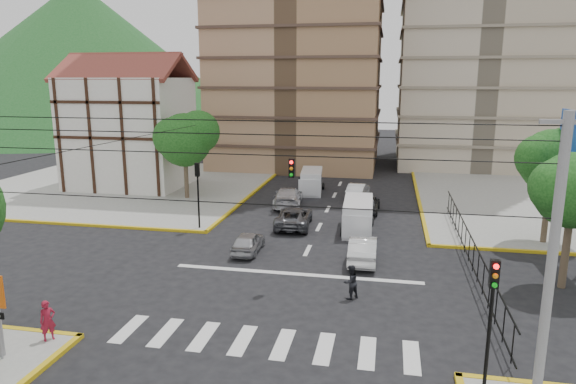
% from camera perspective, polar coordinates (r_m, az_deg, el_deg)
% --- Properties ---
extents(ground, '(160.00, 160.00, 0.00)m').
position_cam_1_polar(ground, '(25.93, 0.42, -10.06)').
color(ground, black).
rests_on(ground, ground).
extents(sidewalk_nw, '(26.00, 26.00, 0.15)m').
position_cam_1_polar(sidewalk_nw, '(50.89, -17.81, 0.73)').
color(sidewalk_nw, gray).
rests_on(sidewalk_nw, ground).
extents(crosswalk_stripes, '(12.00, 2.40, 0.01)m').
position_cam_1_polar(crosswalk_stripes, '(20.64, -2.83, -16.32)').
color(crosswalk_stripes, silver).
rests_on(crosswalk_stripes, ground).
extents(stop_line, '(13.00, 0.40, 0.01)m').
position_cam_1_polar(stop_line, '(27.02, 0.90, -9.09)').
color(stop_line, silver).
rests_on(stop_line, ground).
extents(tudor_building, '(10.80, 8.05, 12.23)m').
position_cam_1_polar(tudor_building, '(49.66, -17.19, 6.54)').
color(tudor_building, silver).
rests_on(tudor_building, ground).
extents(distant_hill, '(70.00, 70.00, 28.00)m').
position_cam_1_polar(distant_hill, '(110.89, -21.92, 13.75)').
color(distant_hill, '#1B521D').
rests_on(distant_hill, ground).
extents(park_fence, '(0.10, 22.50, 1.66)m').
position_cam_1_polar(park_fence, '(30.08, 19.36, -7.54)').
color(park_fence, black).
rests_on(park_fence, ground).
extents(tree_park_a, '(4.41, 3.60, 6.83)m').
position_cam_1_polar(tree_park_a, '(27.40, 29.30, 0.51)').
color(tree_park_a, '#473828').
rests_on(tree_park_a, ground).
extents(tree_park_c, '(4.65, 3.80, 7.25)m').
position_cam_1_polar(tree_park_c, '(34.24, 27.44, 3.36)').
color(tree_park_c, '#473828').
rests_on(tree_park_c, ground).
extents(tree_tudor, '(5.39, 4.40, 7.43)m').
position_cam_1_polar(tree_tudor, '(43.04, -11.30, 5.97)').
color(tree_tudor, '#473828').
rests_on(tree_tudor, ground).
extents(traffic_light_se, '(0.28, 0.22, 4.40)m').
position_cam_1_polar(traffic_light_se, '(17.47, 21.69, -11.49)').
color(traffic_light_se, black).
rests_on(traffic_light_se, ground).
extents(traffic_light_nw, '(0.28, 0.22, 4.40)m').
position_cam_1_polar(traffic_light_nw, '(34.32, -9.99, 0.83)').
color(traffic_light_nw, black).
rests_on(traffic_light_nw, ground).
extents(traffic_light_hanging, '(18.00, 9.12, 0.92)m').
position_cam_1_polar(traffic_light_hanging, '(22.31, -0.54, 2.06)').
color(traffic_light_hanging, black).
rests_on(traffic_light_hanging, ground).
extents(utility_pole_se, '(1.40, 0.28, 9.00)m').
position_cam_1_polar(utility_pole_se, '(16.07, 27.16, -7.76)').
color(utility_pole_se, slate).
rests_on(utility_pole_se, ground).
extents(van_right_lane, '(2.01, 4.76, 2.12)m').
position_cam_1_polar(van_right_lane, '(34.11, 7.75, -2.76)').
color(van_right_lane, silver).
rests_on(van_right_lane, ground).
extents(van_left_lane, '(2.23, 4.67, 2.03)m').
position_cam_1_polar(van_left_lane, '(45.35, 2.60, 1.11)').
color(van_left_lane, silver).
rests_on(van_left_lane, ground).
extents(car_silver_front_left, '(1.50, 3.60, 1.22)m').
position_cam_1_polar(car_silver_front_left, '(30.15, -4.46, -5.57)').
color(car_silver_front_left, '#A2A2A6').
rests_on(car_silver_front_left, ground).
extents(car_white_front_right, '(1.56, 4.32, 1.42)m').
position_cam_1_polar(car_white_front_right, '(28.89, 8.32, -6.28)').
color(car_white_front_right, silver).
rests_on(car_white_front_right, ground).
extents(car_grey_mid_left, '(2.58, 5.04, 1.36)m').
position_cam_1_polar(car_grey_mid_left, '(35.16, 0.66, -2.77)').
color(car_grey_mid_left, '#54565C').
rests_on(car_grey_mid_left, ground).
extents(car_silver_rear_left, '(2.72, 5.42, 1.51)m').
position_cam_1_polar(car_silver_rear_left, '(40.71, 0.01, -0.53)').
color(car_silver_rear_left, '#BCBBC0').
rests_on(car_silver_rear_left, ground).
extents(car_darkgrey_mid_right, '(1.83, 4.20, 1.41)m').
position_cam_1_polar(car_darkgrey_mid_right, '(39.25, 8.87, -1.26)').
color(car_darkgrey_mid_right, '#242527').
rests_on(car_darkgrey_mid_right, ground).
extents(car_white_rear_right, '(1.92, 4.16, 1.32)m').
position_cam_1_polar(car_white_rear_right, '(43.83, 7.79, 0.17)').
color(car_white_rear_right, silver).
rests_on(car_white_rear_right, ground).
extents(pedestrian_sw_corner, '(0.66, 0.69, 1.58)m').
position_cam_1_polar(pedestrian_sw_corner, '(22.11, -25.15, -12.80)').
color(pedestrian_sw_corner, maroon).
rests_on(pedestrian_sw_corner, sidewalk_sw).
extents(pedestrian_crosswalk, '(0.99, 0.99, 1.62)m').
position_cam_1_polar(pedestrian_crosswalk, '(24.09, 6.96, -9.89)').
color(pedestrian_crosswalk, black).
rests_on(pedestrian_crosswalk, ground).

